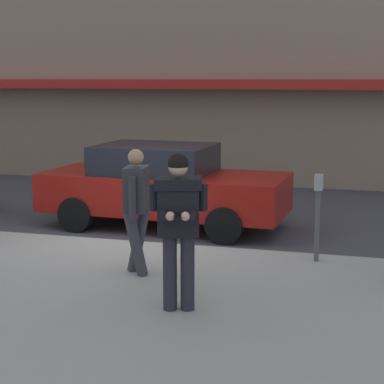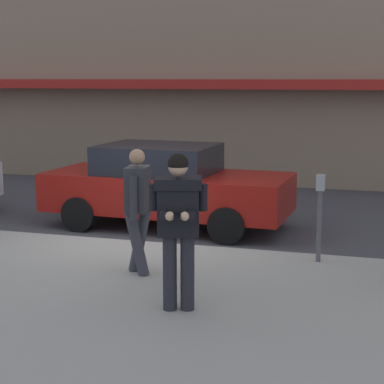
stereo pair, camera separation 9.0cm
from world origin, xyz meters
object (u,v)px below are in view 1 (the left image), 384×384
(parked_sedan_mid, at_px, (162,185))
(man_texting_on_phone, at_px, (178,215))
(pedestrian_with_bag, at_px, (137,203))
(parking_meter, at_px, (318,205))

(parked_sedan_mid, xyz_separation_m, man_texting_on_phone, (1.65, -4.48, 0.46))
(parked_sedan_mid, bearing_deg, pedestrian_with_bag, -77.82)
(man_texting_on_phone, bearing_deg, parking_meter, 60.83)
(parked_sedan_mid, height_order, man_texting_on_phone, man_texting_on_phone)
(parked_sedan_mid, height_order, parking_meter, parked_sedan_mid)
(pedestrian_with_bag, bearing_deg, parking_meter, 27.73)
(parking_meter, bearing_deg, pedestrian_with_bag, -152.27)
(man_texting_on_phone, distance_m, pedestrian_with_bag, 1.55)
(pedestrian_with_bag, bearing_deg, man_texting_on_phone, -52.19)
(parked_sedan_mid, distance_m, man_texting_on_phone, 4.80)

